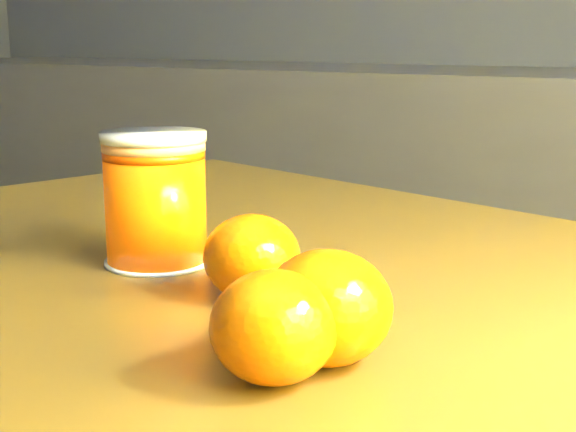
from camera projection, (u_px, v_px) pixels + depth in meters
The scene contains 5 objects.
kitchen_counter at pixel (342, 240), 2.12m from camera, with size 3.15×0.60×0.90m, color #444448.
juice_glass at pixel (156, 199), 0.60m from camera, with size 0.08×0.08×0.10m.
orange_front at pixel (327, 307), 0.42m from camera, with size 0.07×0.07×0.06m, color #DE6604.
orange_back at pixel (252, 257), 0.52m from camera, with size 0.06×0.06×0.06m, color #DE6604.
orange_extra at pixel (274, 327), 0.39m from camera, with size 0.06×0.06×0.06m, color #DE6604.
Camera 1 is at (1.06, -0.32, 0.97)m, focal length 50.00 mm.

